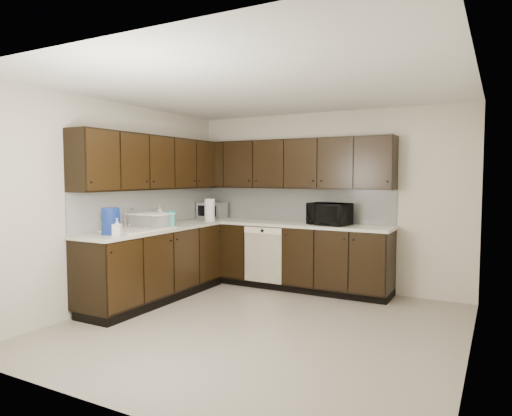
{
  "coord_description": "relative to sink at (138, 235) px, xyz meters",
  "views": [
    {
      "loc": [
        2.21,
        -4.19,
        1.6
      ],
      "look_at": [
        -0.37,
        0.6,
        1.22
      ],
      "focal_mm": 32.0,
      "sensor_mm": 36.0,
      "label": 1
    }
  ],
  "objects": [
    {
      "name": "countertop",
      "position": [
        0.67,
        1.12,
        0.04
      ],
      "size": [
        3.03,
        2.83,
        0.04
      ],
      "color": "beige",
      "rests_on": "lower_cabinets"
    },
    {
      "name": "soap_bottle_a",
      "position": [
        0.19,
        -0.53,
        0.16
      ],
      "size": [
        0.12,
        0.12,
        0.2
      ],
      "primitive_type": "imported",
      "rotation": [
        0.0,
        0.0,
        0.41
      ],
      "color": "gray",
      "rests_on": "countertop"
    },
    {
      "name": "floor",
      "position": [
        1.68,
        0.01,
        -0.88
      ],
      "size": [
        4.0,
        4.0,
        0.0
      ],
      "primitive_type": "plane",
      "color": "gray",
      "rests_on": "ground"
    },
    {
      "name": "backsplash",
      "position": [
        0.46,
        1.33,
        0.3
      ],
      "size": [
        3.0,
        2.8,
        0.48
      ],
      "color": "silver",
      "rests_on": "countertop"
    },
    {
      "name": "upper_cabinets",
      "position": [
        0.58,
        1.22,
        0.89
      ],
      "size": [
        3.0,
        2.8,
        0.7
      ],
      "color": "black",
      "rests_on": "wall_back"
    },
    {
      "name": "dishwasher",
      "position": [
        0.98,
        1.42,
        -0.33
      ],
      "size": [
        0.58,
        0.04,
        0.78
      ],
      "color": "beige",
      "rests_on": "lower_cabinets"
    },
    {
      "name": "storage_bin",
      "position": [
        0.02,
        0.22,
        0.15
      ],
      "size": [
        0.52,
        0.42,
        0.18
      ],
      "primitive_type": "cube",
      "rotation": [
        0.0,
        0.0,
        -0.17
      ],
      "color": "white",
      "rests_on": "countertop"
    },
    {
      "name": "wall_left",
      "position": [
        -0.32,
        0.01,
        0.37
      ],
      "size": [
        0.02,
        4.0,
        2.5
      ],
      "primitive_type": "cube",
      "color": "beige",
      "rests_on": "floor"
    },
    {
      "name": "wall_right",
      "position": [
        3.68,
        0.01,
        0.37
      ],
      "size": [
        0.02,
        4.0,
        2.5
      ],
      "primitive_type": "cube",
      "color": "beige",
      "rests_on": "floor"
    },
    {
      "name": "wall_back",
      "position": [
        1.68,
        2.01,
        0.37
      ],
      "size": [
        4.0,
        0.02,
        2.5
      ],
      "primitive_type": "cube",
      "color": "beige",
      "rests_on": "floor"
    },
    {
      "name": "sink",
      "position": [
        0.0,
        0.0,
        0.0
      ],
      "size": [
        0.54,
        0.82,
        0.42
      ],
      "color": "beige",
      "rests_on": "countertop"
    },
    {
      "name": "lower_cabinets",
      "position": [
        0.67,
        1.12,
        -0.47
      ],
      "size": [
        3.0,
        2.8,
        0.9
      ],
      "color": "black",
      "rests_on": "floor"
    },
    {
      "name": "soap_bottle_b",
      "position": [
        -0.16,
        0.61,
        0.19
      ],
      "size": [
        0.12,
        0.12,
        0.27
      ],
      "primitive_type": "imported",
      "rotation": [
        0.0,
        0.0,
        0.21
      ],
      "color": "gray",
      "rests_on": "countertop"
    },
    {
      "name": "microwave",
      "position": [
        1.86,
        1.67,
        0.21
      ],
      "size": [
        0.59,
        0.45,
        0.3
      ],
      "primitive_type": "imported",
      "rotation": [
        0.0,
        0.0,
        -0.18
      ],
      "color": "black",
      "rests_on": "countertop"
    },
    {
      "name": "blue_pitcher",
      "position": [
        0.03,
        -0.46,
        0.21
      ],
      "size": [
        0.23,
        0.23,
        0.3
      ],
      "primitive_type": "cylinder",
      "rotation": [
        0.0,
        0.0,
        -0.16
      ],
      "color": "navy",
      "rests_on": "countertop"
    },
    {
      "name": "wall_front",
      "position": [
        1.68,
        -1.99,
        0.37
      ],
      "size": [
        4.0,
        0.02,
        2.5
      ],
      "primitive_type": "cube",
      "color": "beige",
      "rests_on": "floor"
    },
    {
      "name": "toaster_oven",
      "position": [
        -0.07,
        1.73,
        0.18
      ],
      "size": [
        0.42,
        0.32,
        0.25
      ],
      "primitive_type": "cube",
      "rotation": [
        0.0,
        0.0,
        0.05
      ],
      "color": "#AFAFB1",
      "rests_on": "countertop"
    },
    {
      "name": "teal_tumbler",
      "position": [
        0.2,
        0.4,
        0.17
      ],
      "size": [
        0.12,
        0.12,
        0.21
      ],
      "primitive_type": "cylinder",
      "rotation": [
        0.0,
        0.0,
        -0.25
      ],
      "color": "#0C8D8B",
      "rests_on": "countertop"
    },
    {
      "name": "ceiling",
      "position": [
        1.68,
        0.01,
        1.62
      ],
      "size": [
        4.0,
        4.0,
        0.0
      ],
      "primitive_type": "plane",
      "rotation": [
        3.14,
        0.0,
        0.0
      ],
      "color": "white",
      "rests_on": "wall_back"
    },
    {
      "name": "paper_towel_roll",
      "position": [
        0.13,
        1.36,
        0.22
      ],
      "size": [
        0.16,
        0.16,
        0.32
      ],
      "primitive_type": "cylinder",
      "rotation": [
        0.0,
        0.0,
        0.11
      ],
      "color": "white",
      "rests_on": "countertop"
    }
  ]
}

